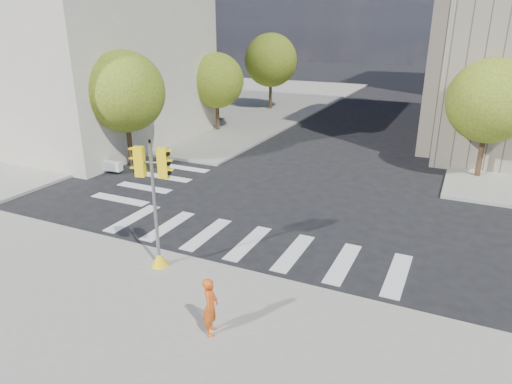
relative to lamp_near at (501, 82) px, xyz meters
The scene contains 14 objects.
ground 16.76m from the lamp_near, 119.74° to the right, with size 160.00×160.00×0.00m, color black.
sidewalk_far_left 30.79m from the lamp_near, 156.80° to the left, with size 28.00×40.00×0.15m, color gray.
classical_building 28.70m from the lamp_near, 167.91° to the right, with size 19.00×15.00×12.70m.
tree_lw_near 21.03m from the lamp_near, 151.61° to the right, with size 4.40×4.40×6.41m.
tree_lw_mid 18.52m from the lamp_near, behind, with size 4.00×4.00×5.77m.
tree_lw_far 21.03m from the lamp_near, 151.61° to the left, with size 4.80×4.80×6.95m.
tree_re_near 4.07m from the lamp_near, 97.13° to the right, with size 4.20×4.20×6.16m.
tree_re_mid 8.02m from the lamp_near, 93.58° to the left, with size 4.60×4.60×6.66m.
tree_re_far 20.02m from the lamp_near, 91.43° to the left, with size 4.00×4.00×5.88m.
lamp_near is the anchor object (origin of this frame).
lamp_far 14.00m from the lamp_near, 90.00° to the left, with size 0.35×0.18×8.11m.
traffic_signal 21.58m from the lamp_near, 117.54° to the right, with size 1.08×0.56×4.28m.
photographer 22.57m from the lamp_near, 107.19° to the right, with size 0.58×0.38×1.59m, color #DA5114.
planter_wall 24.42m from the lamp_near, 150.79° to the right, with size 6.00×0.40×0.50m, color silver.
Camera 1 is at (6.65, -15.70, 7.69)m, focal length 32.00 mm.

